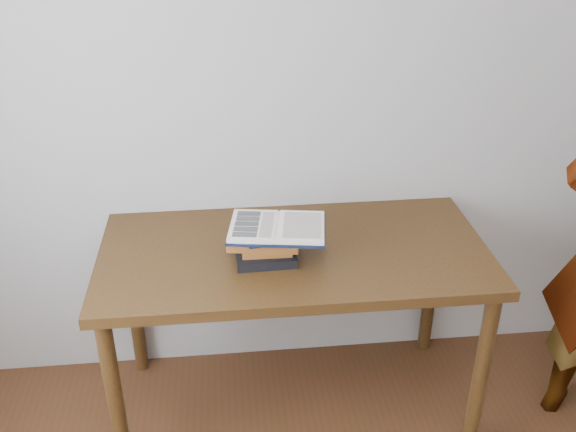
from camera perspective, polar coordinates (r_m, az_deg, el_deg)
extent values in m
cube|color=#B1AEA7|center=(2.64, 1.38, 10.54)|extent=(3.50, 0.04, 2.60)
cube|color=#452C11|center=(2.51, 0.53, -3.33)|extent=(1.51, 0.76, 0.04)
cylinder|color=#452C11|center=(2.53, -15.08, -15.72)|extent=(0.06, 0.06, 0.77)
cylinder|color=#452C11|center=(2.67, 16.76, -13.36)|extent=(0.06, 0.06, 0.77)
cylinder|color=#452C11|center=(3.02, -13.56, -7.40)|extent=(0.06, 0.06, 0.77)
cylinder|color=#452C11|center=(3.13, 12.61, -5.84)|extent=(0.06, 0.06, 0.77)
cube|color=black|center=(2.43, -2.02, -3.50)|extent=(0.23, 0.18, 0.04)
cube|color=#9A5623|center=(2.42, -1.94, -2.68)|extent=(0.19, 0.14, 0.03)
cube|color=#9A5623|center=(2.41, -2.17, -2.10)|extent=(0.28, 0.20, 0.03)
cube|color=#162143|center=(2.39, -1.62, -1.41)|extent=(0.21, 0.19, 0.03)
cube|color=black|center=(2.37, -0.97, -1.22)|extent=(0.39, 0.30, 0.01)
cube|color=silver|center=(2.37, -3.11, -0.90)|extent=(0.20, 0.26, 0.02)
cube|color=silver|center=(2.36, 1.18, -1.00)|extent=(0.20, 0.26, 0.02)
cylinder|color=silver|center=(2.36, -0.97, -0.98)|extent=(0.05, 0.23, 0.01)
cube|color=black|center=(2.44, -3.48, 0.23)|extent=(0.09, 0.05, 0.00)
cube|color=black|center=(2.40, -3.58, -0.22)|extent=(0.09, 0.05, 0.00)
cube|color=black|center=(2.37, -3.68, -0.68)|extent=(0.09, 0.05, 0.00)
cube|color=black|center=(2.33, -3.79, -1.16)|extent=(0.09, 0.05, 0.00)
cube|color=black|center=(2.30, -3.89, -1.65)|extent=(0.09, 0.05, 0.00)
cube|color=beige|center=(2.36, -1.89, -0.73)|extent=(0.07, 0.20, 0.00)
cube|color=beige|center=(2.35, 1.26, -0.80)|extent=(0.16, 0.22, 0.00)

